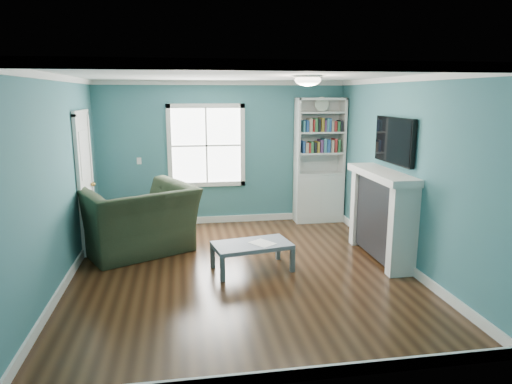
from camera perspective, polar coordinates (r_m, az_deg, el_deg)
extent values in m
plane|color=black|center=(6.30, -1.84, -9.88)|extent=(5.00, 5.00, 0.00)
plane|color=#3A717F|center=(8.39, -4.15, 4.82)|extent=(4.50, 0.00, 4.50)
plane|color=#3A717F|center=(3.54, 3.38, -5.28)|extent=(4.50, 0.00, 4.50)
plane|color=#3A717F|center=(6.08, -23.47, 1.07)|extent=(0.00, 5.00, 5.00)
plane|color=#3A717F|center=(6.61, 17.82, 2.31)|extent=(0.00, 5.00, 5.00)
plane|color=white|center=(5.85, -2.01, 14.48)|extent=(5.00, 5.00, 0.00)
cube|color=white|center=(8.62, -4.01, -3.39)|extent=(4.50, 0.03, 0.12)
cube|color=white|center=(4.09, 3.10, -22.01)|extent=(4.50, 0.03, 0.12)
cube|color=white|center=(6.40, -22.40, -9.87)|extent=(0.03, 5.00, 0.12)
cube|color=white|center=(6.91, 17.05, -7.87)|extent=(0.03, 5.00, 0.12)
cube|color=white|center=(8.31, -4.27, 13.46)|extent=(4.50, 0.04, 0.08)
cube|color=white|center=(3.40, 3.57, 15.52)|extent=(4.50, 0.04, 0.08)
cube|color=white|center=(5.98, -24.31, 13.01)|extent=(0.04, 5.00, 0.08)
cube|color=white|center=(6.52, 18.39, 13.29)|extent=(0.04, 5.00, 0.08)
cube|color=white|center=(8.35, -6.22, 5.78)|extent=(1.24, 0.01, 1.34)
cube|color=white|center=(8.32, -10.78, 5.62)|extent=(0.08, 0.06, 1.50)
cube|color=white|center=(8.40, -1.69, 5.88)|extent=(0.08, 0.06, 1.50)
cube|color=white|center=(8.44, -6.11, 0.98)|extent=(1.40, 0.06, 0.08)
cube|color=white|center=(8.29, -6.33, 10.66)|extent=(1.40, 0.06, 0.08)
cube|color=white|center=(8.33, -6.21, 5.77)|extent=(1.24, 0.03, 0.03)
cube|color=white|center=(8.33, -6.21, 5.77)|extent=(0.03, 0.03, 1.34)
cube|color=silver|center=(8.68, 7.78, -0.71)|extent=(0.90, 0.35, 0.90)
cube|color=silver|center=(8.39, 5.17, 6.86)|extent=(0.04, 0.35, 1.40)
cube|color=silver|center=(8.64, 10.74, 6.86)|extent=(0.04, 0.35, 1.40)
cube|color=silver|center=(8.66, 7.67, 6.97)|extent=(0.90, 0.02, 1.40)
cube|color=silver|center=(8.47, 8.13, 11.45)|extent=(0.90, 0.35, 0.04)
cube|color=silver|center=(8.59, 7.87, 2.35)|extent=(0.84, 0.33, 0.03)
cube|color=silver|center=(8.54, 7.94, 4.86)|extent=(0.84, 0.33, 0.03)
cube|color=silver|center=(8.50, 8.01, 7.41)|extent=(0.84, 0.33, 0.03)
cube|color=silver|center=(8.48, 8.09, 9.83)|extent=(0.84, 0.33, 0.03)
cube|color=#264C8C|center=(8.50, 8.00, 5.68)|extent=(0.70, 0.25, 0.22)
cube|color=tan|center=(8.47, 8.08, 8.24)|extent=(0.70, 0.25, 0.22)
cylinder|color=beige|center=(8.43, 8.22, 10.80)|extent=(0.26, 0.06, 0.26)
cube|color=black|center=(6.86, 15.50, -3.19)|extent=(0.30, 1.20, 1.10)
cube|color=black|center=(6.91, 15.26, -4.80)|extent=(0.22, 0.65, 0.70)
cube|color=silver|center=(6.27, 17.88, -4.76)|extent=(0.36, 0.16, 1.20)
cube|color=silver|center=(7.45, 13.23, -1.88)|extent=(0.36, 0.16, 1.20)
cube|color=silver|center=(6.71, 15.50, 2.16)|extent=(0.44, 1.58, 0.10)
cube|color=black|center=(6.71, 16.90, 6.18)|extent=(0.06, 1.10, 0.65)
cube|color=silver|center=(7.46, -20.57, 1.03)|extent=(0.04, 0.80, 2.05)
cube|color=white|center=(7.03, -21.18, 0.34)|extent=(0.05, 0.08, 2.13)
cube|color=white|center=(7.89, -19.89, 1.65)|extent=(0.05, 0.08, 2.13)
cube|color=white|center=(7.34, -21.12, 9.22)|extent=(0.05, 0.98, 0.08)
sphere|color=#BF8C3F|center=(7.75, -19.68, 0.92)|extent=(0.07, 0.07, 0.07)
ellipsoid|color=white|center=(6.12, 6.50, 13.74)|extent=(0.34, 0.34, 0.15)
cylinder|color=white|center=(6.12, 6.51, 14.16)|extent=(0.38, 0.38, 0.03)
cube|color=white|center=(8.39, -14.40, 3.79)|extent=(0.08, 0.01, 0.12)
imported|color=#212D1C|center=(7.10, -14.73, -1.96)|extent=(1.85, 1.61, 1.36)
cube|color=#4E595E|center=(5.94, -4.21, -9.63)|extent=(0.07, 0.07, 0.32)
cube|color=#4E595E|center=(6.25, 4.58, -8.50)|extent=(0.07, 0.07, 0.32)
cube|color=#4E595E|center=(6.40, -5.45, -8.03)|extent=(0.07, 0.07, 0.32)
cube|color=#4E595E|center=(6.69, 2.77, -7.07)|extent=(0.07, 0.07, 0.32)
cube|color=slate|center=(6.24, -0.50, -6.67)|extent=(1.12, 0.75, 0.06)
cube|color=white|center=(6.23, 0.80, -6.40)|extent=(0.39, 0.41, 0.00)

